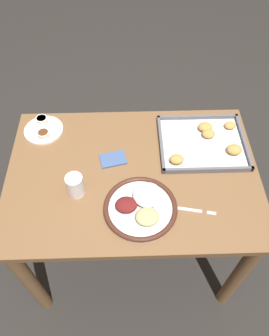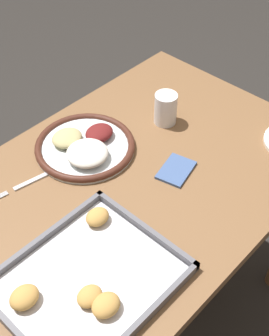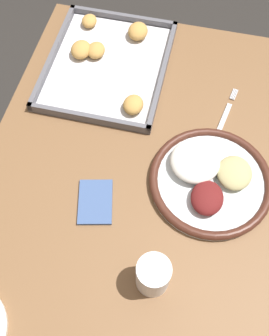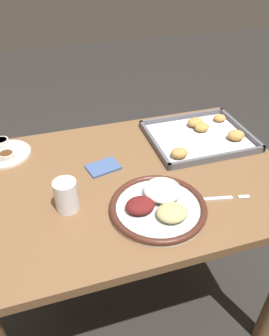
{
  "view_description": "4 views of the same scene",
  "coord_description": "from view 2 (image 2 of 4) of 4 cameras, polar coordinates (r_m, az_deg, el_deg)",
  "views": [
    {
      "loc": [
        -0.02,
        -0.79,
        1.82
      ],
      "look_at": [
        0.01,
        0.0,
        0.77
      ],
      "focal_mm": 35.0,
      "sensor_mm": 36.0,
      "label": 1
    },
    {
      "loc": [
        0.64,
        0.59,
        1.62
      ],
      "look_at": [
        0.01,
        0.0,
        0.77
      ],
      "focal_mm": 50.0,
      "sensor_mm": 36.0,
      "label": 2
    },
    {
      "loc": [
        -0.4,
        -0.09,
        1.54
      ],
      "look_at": [
        0.01,
        0.0,
        0.77
      ],
      "focal_mm": 42.0,
      "sensor_mm": 36.0,
      "label": 3
    },
    {
      "loc": [
        -0.24,
        -0.8,
        1.4
      ],
      "look_at": [
        0.01,
        0.0,
        0.77
      ],
      "focal_mm": 35.0,
      "sensor_mm": 36.0,
      "label": 4
    }
  ],
  "objects": [
    {
      "name": "dining_table",
      "position": [
        1.34,
        0.21,
        -4.76
      ],
      "size": [
        1.03,
        0.71,
        0.74
      ],
      "color": "brown",
      "rests_on": "ground_plane"
    },
    {
      "name": "dinner_plate",
      "position": [
        1.3,
        -6.04,
        2.68
      ],
      "size": [
        0.28,
        0.28,
        0.05
      ],
      "color": "silver",
      "rests_on": "dining_table"
    },
    {
      "name": "baking_tray",
      "position": [
        1.03,
        -6.04,
        -13.57
      ],
      "size": [
        0.37,
        0.31,
        0.04
      ],
      "color": "#595960",
      "rests_on": "dining_table"
    },
    {
      "name": "ground_plane",
      "position": [
        1.84,
        0.16,
        -17.1
      ],
      "size": [
        8.0,
        8.0,
        0.0
      ],
      "primitive_type": "plane",
      "color": "#282623"
    },
    {
      "name": "fork",
      "position": [
        1.25,
        -12.32,
        -1.52
      ],
      "size": [
        0.19,
        0.05,
        0.0
      ],
      "rotation": [
        0.0,
        0.0,
        -0.19
      ],
      "color": "silver",
      "rests_on": "dining_table"
    },
    {
      "name": "drinking_cup",
      "position": [
        1.38,
        3.81,
        7.24
      ],
      "size": [
        0.07,
        0.07,
        0.1
      ],
      "color": "white",
      "rests_on": "dining_table"
    },
    {
      "name": "napkin",
      "position": [
        1.25,
        5.09,
        -0.26
      ],
      "size": [
        0.12,
        0.1,
        0.01
      ],
      "color": "#3F598C",
      "rests_on": "dining_table"
    }
  ]
}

